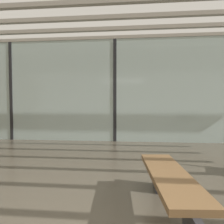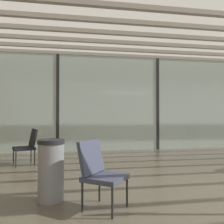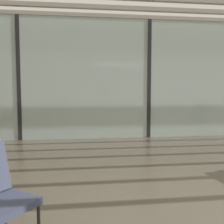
# 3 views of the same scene
# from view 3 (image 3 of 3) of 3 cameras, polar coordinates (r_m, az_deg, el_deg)

# --- Properties ---
(glass_curtain_wall) EXTENTS (14.00, 0.08, 3.26)m
(glass_curtain_wall) POSITION_cam_3_polar(r_m,az_deg,el_deg) (7.54, 7.89, 7.00)
(glass_curtain_wall) COLOR #A3B7B2
(glass_curtain_wall) RESTS_ON ground
(window_mullion_0) EXTENTS (0.10, 0.12, 3.26)m
(window_mullion_0) POSITION_cam_3_polar(r_m,az_deg,el_deg) (7.42, -19.36, 6.82)
(window_mullion_0) COLOR black
(window_mullion_0) RESTS_ON ground
(window_mullion_1) EXTENTS (0.10, 0.12, 3.26)m
(window_mullion_1) POSITION_cam_3_polar(r_m,az_deg,el_deg) (7.54, 7.89, 7.00)
(window_mullion_1) COLOR black
(window_mullion_1) RESTS_ON ground
(parked_airplane) EXTENTS (11.14, 3.86, 3.86)m
(parked_airplane) POSITION_cam_3_polar(r_m,az_deg,el_deg) (12.39, -4.45, 7.50)
(parked_airplane) COLOR #B2BCD6
(parked_airplane) RESTS_ON ground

